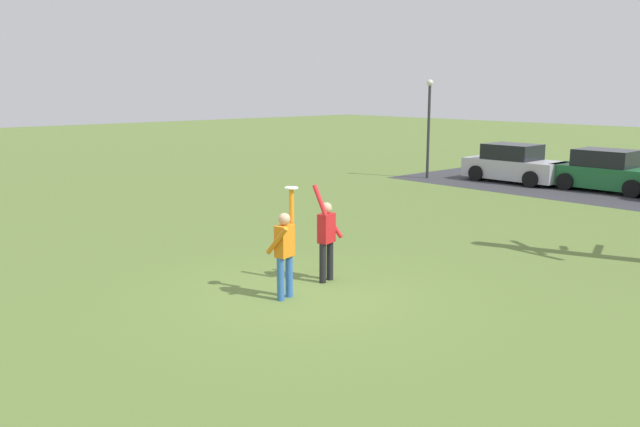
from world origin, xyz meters
name	(u,v)px	position (x,y,z in m)	size (l,w,h in m)	color
ground_plane	(305,295)	(0.00, 0.00, 0.00)	(120.00, 120.00, 0.00)	olive
person_catcher	(285,248)	(-0.11, -0.41, 0.98)	(0.49, 0.58, 2.08)	#3366B7
person_defender	(326,235)	(-0.42, 0.94, 0.98)	(0.52, 0.61, 2.04)	black
frisbee_disc	(291,188)	(-0.16, -0.19, 2.09)	(0.25, 0.25, 0.02)	white
parked_car_silver	(514,165)	(-5.77, 16.59, 0.73)	(4.13, 2.10, 1.59)	#BCBCC1
parked_car_green	(608,172)	(-1.99, 17.06, 0.73)	(4.13, 2.10, 1.59)	#1E6633
lamppost_by_lot	(429,119)	(-8.95, 14.82, 2.59)	(0.28, 0.28, 4.26)	#2D2D33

